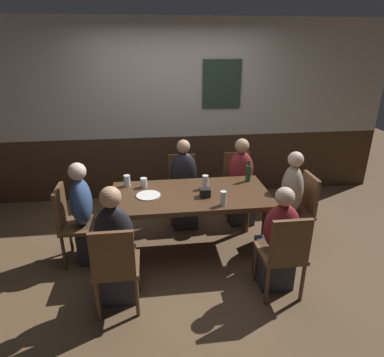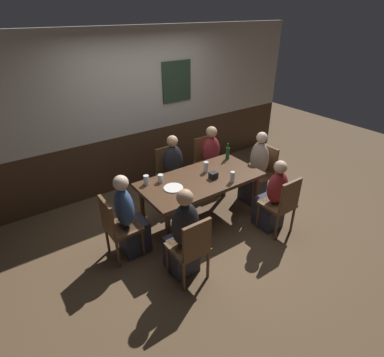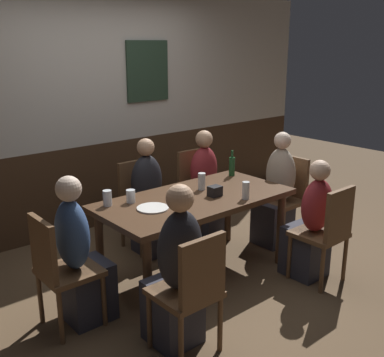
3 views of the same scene
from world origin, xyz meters
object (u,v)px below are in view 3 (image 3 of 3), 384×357
(chair_right_near, at_px, (327,230))
(pint_glass_amber, at_px, (107,199))
(person_right_far, at_px, (207,190))
(person_right_near, at_px, (310,229))
(chair_head_east, at_px, (287,194))
(pint_glass_stout, at_px, (202,182))
(tumbler_short, at_px, (246,192))
(chair_head_west, at_px, (59,267))
(chair_right_far, at_px, (197,185))
(dining_table, at_px, (195,206))
(person_left_near, at_px, (176,279))
(highball_clear, at_px, (131,197))
(chair_left_near, at_px, (192,288))
(person_mid_far, at_px, (150,205))
(beer_bottle_green, at_px, (232,166))
(person_head_east, at_px, (277,198))
(plate_white_large, at_px, (153,208))
(person_head_west, at_px, (80,262))
(condiment_caddy, at_px, (215,191))
(chair_mid_far, at_px, (141,199))

(chair_right_near, distance_m, pint_glass_amber, 1.87)
(person_right_far, bearing_deg, person_right_near, -90.00)
(chair_head_east, height_order, pint_glass_stout, pint_glass_stout)
(tumbler_short, bearing_deg, chair_head_west, 168.34)
(chair_right_far, height_order, pint_glass_amber, chair_right_far)
(dining_table, relative_size, pint_glass_stout, 11.16)
(person_left_near, relative_size, highball_clear, 10.71)
(dining_table, distance_m, chair_left_near, 1.14)
(dining_table, height_order, pint_glass_amber, pint_glass_amber)
(chair_head_east, height_order, chair_right_far, same)
(highball_clear, bearing_deg, chair_head_east, -7.61)
(person_right_far, bearing_deg, highball_clear, -160.68)
(person_mid_far, distance_m, highball_clear, 0.74)
(chair_head_east, bearing_deg, person_right_far, 127.38)
(chair_left_near, bearing_deg, person_right_near, 6.23)
(chair_head_west, height_order, beer_bottle_green, beer_bottle_green)
(person_right_far, bearing_deg, chair_head_east, -52.62)
(person_head_east, bearing_deg, beer_bottle_green, 145.87)
(chair_left_near, distance_m, plate_white_large, 0.92)
(chair_head_west, xyz_separation_m, person_left_near, (0.52, -0.68, -0.00))
(chair_head_east, bearing_deg, chair_head_west, 180.00)
(person_left_near, distance_m, plate_white_large, 0.78)
(pint_glass_amber, bearing_deg, person_head_west, -144.96)
(chair_left_near, xyz_separation_m, condiment_caddy, (0.90, 0.75, 0.29))
(person_right_far, distance_m, condiment_caddy, 1.04)
(highball_clear, bearing_deg, plate_white_large, -79.03)
(chair_right_near, bearing_deg, person_head_east, 67.03)
(chair_left_near, bearing_deg, pint_glass_stout, 45.67)
(pint_glass_amber, bearing_deg, person_left_near, -93.78)
(chair_head_west, height_order, person_right_far, person_right_far)
(chair_right_far, bearing_deg, chair_head_west, -157.48)
(chair_head_west, height_order, pint_glass_amber, chair_head_west)
(condiment_caddy, bearing_deg, chair_left_near, -140.37)
(chair_right_far, bearing_deg, person_right_near, -90.00)
(highball_clear, bearing_deg, condiment_caddy, -27.25)
(person_left_near, height_order, highball_clear, person_left_near)
(person_head_east, height_order, pint_glass_stout, person_head_east)
(person_right_near, height_order, condiment_caddy, person_right_near)
(chair_right_near, bearing_deg, dining_table, 131.92)
(chair_mid_far, xyz_separation_m, beer_bottle_green, (0.72, -0.57, 0.35))
(person_right_far, height_order, highball_clear, person_right_far)
(pint_glass_amber, bearing_deg, highball_clear, -16.96)
(chair_right_near, height_order, person_right_far, person_right_far)
(person_mid_far, bearing_deg, chair_left_near, -116.42)
(chair_head_east, bearing_deg, person_right_near, -127.47)
(person_left_near, xyz_separation_m, person_head_west, (-0.36, 0.68, -0.01))
(dining_table, relative_size, chair_mid_far, 1.95)
(dining_table, distance_m, person_mid_far, 0.70)
(plate_white_large, bearing_deg, pint_glass_stout, 11.14)
(person_right_far, bearing_deg, person_head_west, -160.03)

